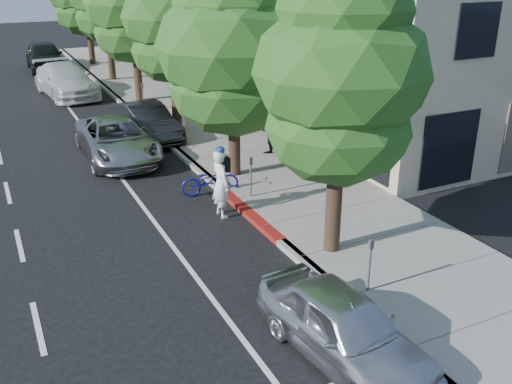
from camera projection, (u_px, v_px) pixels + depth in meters
ground at (264, 229)px, 15.83m from camera, size 120.00×120.00×0.00m
sidewalk at (226, 139)px, 23.37m from camera, size 4.60×56.00×0.15m
curb at (173, 147)px, 22.44m from camera, size 0.30×56.00×0.15m
curb_red_segment at (249, 213)px, 16.63m from camera, size 0.32×4.00×0.15m
storefront_building at (272, 21)px, 33.32m from camera, size 10.00×36.00×7.00m
street_tree_0 at (341, 76)px, 12.80m from camera, size 4.09×4.09×7.22m
street_tree_1 at (233, 49)px, 17.85m from camera, size 4.93×4.93×7.20m
street_tree_2 at (172, 19)px, 22.69m from camera, size 4.03×4.03×7.42m
street_tree_3 at (132, 5)px, 27.62m from camera, size 4.68×4.68×7.79m
cyclist at (221, 184)px, 16.29m from camera, size 0.51×0.75×2.01m
bicycle at (210, 180)px, 17.97m from camera, size 1.93×0.94×0.97m
silver_suv at (117, 139)px, 21.14m from camera, size 2.50×5.29×1.46m
dark_sedan at (147, 122)px, 23.43m from camera, size 2.04×4.54×1.45m
white_pickup at (66, 80)px, 30.64m from camera, size 3.02×6.04×1.69m
dark_suv_far at (45, 56)px, 37.68m from camera, size 2.30×5.47×1.85m
near_car_a at (343, 327)px, 10.54m from camera, size 2.07×4.15×1.36m
pedestrian at (268, 129)px, 21.28m from camera, size 1.12×1.07×1.81m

